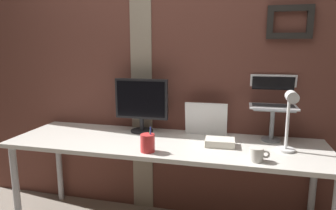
% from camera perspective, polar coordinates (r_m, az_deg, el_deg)
% --- Properties ---
extents(brick_wall_back, '(3.54, 0.16, 2.41)m').
position_cam_1_polar(brick_wall_back, '(2.47, 0.05, 6.48)').
color(brick_wall_back, brown).
rests_on(brick_wall_back, ground_plane).
extents(desk, '(2.27, 0.66, 0.73)m').
position_cam_1_polar(desk, '(2.19, -0.64, -8.58)').
color(desk, silver).
rests_on(desk, ground_plane).
extents(monitor, '(0.43, 0.18, 0.43)m').
position_cam_1_polar(monitor, '(2.37, -5.11, 0.65)').
color(monitor, black).
rests_on(monitor, desk).
extents(laptop_stand, '(0.28, 0.22, 0.25)m').
position_cam_1_polar(laptop_stand, '(2.28, 19.32, -2.45)').
color(laptop_stand, gray).
rests_on(laptop_stand, desk).
extents(laptop, '(0.33, 0.26, 0.23)m').
position_cam_1_polar(laptop, '(2.31, 19.40, 1.40)').
color(laptop, white).
rests_on(laptop, laptop_stand).
extents(whiteboard_panel, '(0.32, 0.06, 0.26)m').
position_cam_1_polar(whiteboard_panel, '(2.31, 7.26, -2.68)').
color(whiteboard_panel, white).
rests_on(whiteboard_panel, desk).
extents(desk_lamp, '(0.12, 0.20, 0.41)m').
position_cam_1_polar(desk_lamp, '(2.01, 22.20, -1.74)').
color(desk_lamp, white).
rests_on(desk_lamp, desk).
extents(pen_cup, '(0.09, 0.09, 0.17)m').
position_cam_1_polar(pen_cup, '(1.95, -3.91, -7.24)').
color(pen_cup, red).
rests_on(pen_cup, desk).
extents(coffee_mug, '(0.12, 0.08, 0.08)m').
position_cam_1_polar(coffee_mug, '(1.88, 16.58, -9.02)').
color(coffee_mug, silver).
rests_on(coffee_mug, desk).
extents(paper_clutter_stack, '(0.21, 0.15, 0.05)m').
position_cam_1_polar(paper_clutter_stack, '(2.10, 9.88, -7.05)').
color(paper_clutter_stack, silver).
rests_on(paper_clutter_stack, desk).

